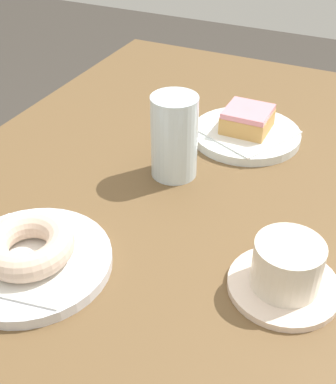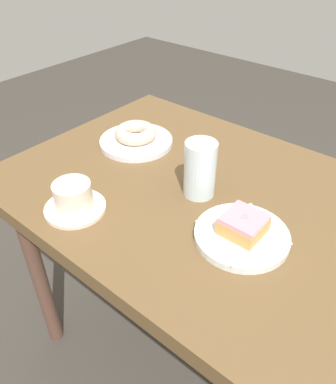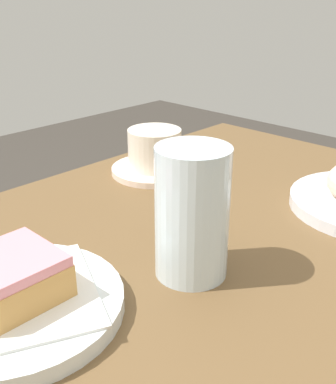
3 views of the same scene
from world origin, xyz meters
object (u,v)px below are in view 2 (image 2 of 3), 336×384
object	(u,v)px
donut_glazed_square	(243,224)
water_glass	(200,169)
coffee_cup	(74,199)
plate_glazed_square	(242,236)
donut_sugar_ring	(136,133)
plate_sugar_ring	(136,142)

from	to	relation	value
donut_glazed_square	water_glass	distance (m)	0.18
coffee_cup	plate_glazed_square	bearing A→B (deg)	-154.56
plate_glazed_square	donut_glazed_square	distance (m)	0.03
coffee_cup	donut_glazed_square	bearing A→B (deg)	-154.56
donut_glazed_square	coffee_cup	xyz separation A→B (m)	(0.34, 0.16, -0.01)
plate_glazed_square	coffee_cup	world-z (taller)	coffee_cup
donut_sugar_ring	plate_glazed_square	bearing A→B (deg)	161.73
plate_sugar_ring	coffee_cup	world-z (taller)	coffee_cup
donut_glazed_square	coffee_cup	bearing A→B (deg)	25.44
plate_glazed_square	coffee_cup	xyz separation A→B (m)	(0.34, 0.16, 0.02)
donut_sugar_ring	plate_glazed_square	xyz separation A→B (m)	(-0.44, 0.15, -0.03)
donut_sugar_ring	donut_glazed_square	size ratio (longest dim) A/B	1.47
donut_glazed_square	coffee_cup	world-z (taller)	coffee_cup
water_glass	coffee_cup	world-z (taller)	water_glass
water_glass	coffee_cup	bearing A→B (deg)	52.59
plate_glazed_square	coffee_cup	distance (m)	0.38
plate_sugar_ring	water_glass	size ratio (longest dim) A/B	1.53
coffee_cup	donut_sugar_ring	bearing A→B (deg)	-71.55
donut_sugar_ring	water_glass	xyz separation A→B (m)	(-0.28, 0.08, 0.03)
donut_glazed_square	water_glass	bearing A→B (deg)	-23.60
plate_glazed_square	coffee_cup	bearing A→B (deg)	25.44
donut_sugar_ring	coffee_cup	size ratio (longest dim) A/B	0.85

